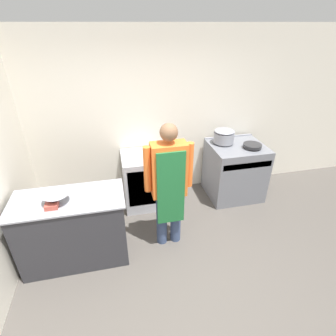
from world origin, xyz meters
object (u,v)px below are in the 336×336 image
fridge_unit (143,180)px  stock_pot (224,136)px  person_cook (169,182)px  saute_pan (252,146)px  mixing_bowl (56,198)px  plastic_tub (52,205)px  stove (234,171)px

fridge_unit → stock_pot: size_ratio=2.64×
person_cook → saute_pan: person_cook is taller
mixing_bowl → stock_pot: bearing=23.9°
mixing_bowl → fridge_unit: bearing=43.5°
fridge_unit → stock_pot: stock_pot is taller
fridge_unit → mixing_bowl: bearing=-136.5°
fridge_unit → mixing_bowl: mixing_bowl is taller
person_cook → mixing_bowl: size_ratio=5.67×
fridge_unit → mixing_bowl: (-1.10, -1.04, 0.54)m
mixing_bowl → saute_pan: size_ratio=1.05×
mixing_bowl → stock_pot: size_ratio=0.91×
person_cook → plastic_tub: size_ratio=12.83×
fridge_unit → saute_pan: saute_pan is taller
mixing_bowl → stock_pot: stock_pot is taller
plastic_tub → stock_pot: stock_pot is taller
stove → person_cook: (-1.36, -0.89, 0.51)m
person_cook → plastic_tub: person_cook is taller
plastic_tub → saute_pan: 3.02m
stove → stock_pot: bearing=145.0°
plastic_tub → fridge_unit: bearing=44.5°
stock_pot → mixing_bowl: bearing=-156.1°
person_cook → mixing_bowl: 1.30m
saute_pan → fridge_unit: bearing=172.6°
stove → saute_pan: (0.18, -0.14, 0.51)m
fridge_unit → stock_pot: (1.36, 0.05, 0.63)m
stove → stock_pot: 0.65m
stove → stock_pot: size_ratio=2.88×
stove → mixing_bowl: mixing_bowl is taller
person_cook → fridge_unit: bearing=101.8°
person_cook → saute_pan: bearing=26.1°
stove → mixing_bowl: (-2.66, -0.95, 0.51)m
mixing_bowl → stove: bearing=19.7°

